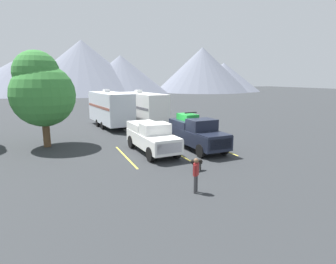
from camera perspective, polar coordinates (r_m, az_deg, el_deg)
ground_plane at (r=19.76m, az=0.66°, el=-3.72°), size 240.00×240.00×0.00m
pickup_truck_a at (r=18.93m, az=-3.45°, el=-0.92°), size 2.25×5.60×2.12m
pickup_truck_b at (r=19.89m, az=5.87°, el=-0.10°), size 2.28×5.60×2.59m
lot_stripe_a at (r=18.31m, az=-8.75°, el=-5.04°), size 0.12×5.50×0.01m
lot_stripe_b at (r=19.38m, az=1.15°, el=-4.00°), size 0.12×5.50×0.01m
lot_stripe_c at (r=20.98m, az=9.76°, el=-2.99°), size 0.12×5.50×0.01m
camper_trailer_a at (r=29.31m, az=-11.81°, el=4.97°), size 3.44×8.83×3.88m
camper_trailer_b at (r=29.25m, az=-5.16°, el=5.06°), size 3.20×8.90×3.80m
person_a at (r=12.38m, az=5.79°, el=-8.44°), size 0.30×0.29×1.60m
dog at (r=15.33m, az=5.76°, el=-6.31°), size 0.81×0.30×0.70m
tree_a at (r=22.04m, az=-24.70°, el=7.93°), size 4.55×4.55×7.01m
mountain_ridge at (r=93.54m, az=-25.19°, el=11.59°), size 154.45×50.30×17.57m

